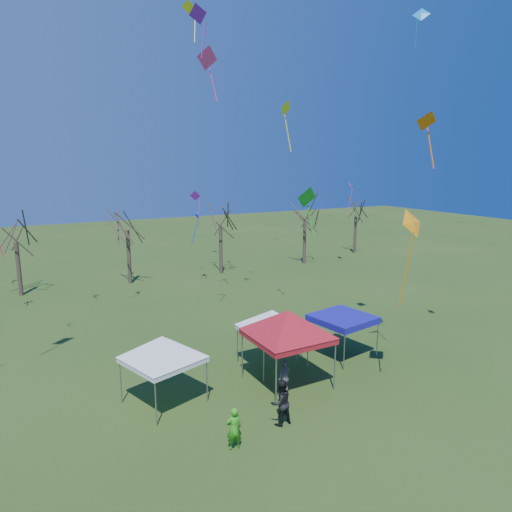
{
  "coord_description": "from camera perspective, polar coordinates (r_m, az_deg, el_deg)",
  "views": [
    {
      "loc": [
        -10.59,
        -14.38,
        10.13
      ],
      "look_at": [
        -1.39,
        3.0,
        6.14
      ],
      "focal_mm": 32.0,
      "sensor_mm": 36.0,
      "label": 1
    }
  ],
  "objects": [
    {
      "name": "kite_1",
      "position": [
        19.28,
        6.32,
        7.26
      ],
      "size": [
        1.05,
        0.62,
        2.26
      ],
      "rotation": [
        0.0,
        0.0,
        3.25
      ],
      "color": "green",
      "rests_on": "ground"
    },
    {
      "name": "ground",
      "position": [
        20.54,
        7.75,
        -18.19
      ],
      "size": [
        140.0,
        140.0,
        0.0
      ],
      "primitive_type": "plane",
      "color": "#294917",
      "rests_on": "ground"
    },
    {
      "name": "tree_4",
      "position": [
        46.51,
        6.18,
        6.39
      ],
      "size": [
        3.58,
        3.58,
        7.89
      ],
      "color": "#3D2D21",
      "rests_on": "ground"
    },
    {
      "name": "person_dark",
      "position": [
        18.82,
        3.1,
        -17.81
      ],
      "size": [
        0.95,
        0.76,
        1.86
      ],
      "primitive_type": "imported",
      "rotation": [
        0.0,
        0.0,
        3.21
      ],
      "color": "black",
      "rests_on": "ground"
    },
    {
      "name": "kite_17",
      "position": [
        28.76,
        3.69,
        17.87
      ],
      "size": [
        1.08,
        0.79,
        3.05
      ],
      "rotation": [
        0.0,
        0.0,
        3.54
      ],
      "color": "#FEFD1A",
      "rests_on": "ground"
    },
    {
      "name": "kite_24",
      "position": [
        26.11,
        -7.22,
        27.76
      ],
      "size": [
        1.07,
        1.14,
        2.68
      ],
      "rotation": [
        0.0,
        0.0,
        2.26
      ],
      "color": "purple",
      "rests_on": "ground"
    },
    {
      "name": "kite_12",
      "position": [
        45.62,
        11.75,
        8.53
      ],
      "size": [
        1.04,
        1.07,
        3.05
      ],
      "rotation": [
        0.0,
        0.0,
        0.84
      ],
      "color": "#D22E6D",
      "rests_on": "ground"
    },
    {
      "name": "kite_5",
      "position": [
        19.97,
        18.97,
        3.79
      ],
      "size": [
        1.44,
        1.0,
        4.26
      ],
      "rotation": [
        0.0,
        0.0,
        0.21
      ],
      "color": "orange",
      "rests_on": "ground"
    },
    {
      "name": "tent_red",
      "position": [
        20.96,
        4.0,
        -7.43
      ],
      "size": [
        4.7,
        4.7,
        4.15
      ],
      "rotation": [
        0.0,
        0.0,
        0.02
      ],
      "color": "gray",
      "rests_on": "ground"
    },
    {
      "name": "tree_2",
      "position": [
        39.81,
        -15.91,
        5.51
      ],
      "size": [
        3.71,
        3.71,
        8.18
      ],
      "color": "#3D2D21",
      "rests_on": "ground"
    },
    {
      "name": "tent_blue",
      "position": [
        24.86,
        10.78,
        -7.74
      ],
      "size": [
        3.25,
        3.25,
        2.21
      ],
      "rotation": [
        0.0,
        0.0,
        0.17
      ],
      "color": "gray",
      "rests_on": "ground"
    },
    {
      "name": "tree_5",
      "position": [
        53.22,
        12.45,
        6.47
      ],
      "size": [
        3.39,
        3.39,
        7.46
      ],
      "color": "#3D2D21",
      "rests_on": "ground"
    },
    {
      "name": "kite_22",
      "position": [
        38.18,
        -7.32,
        5.01
      ],
      "size": [
        1.03,
        0.97,
        2.85
      ],
      "rotation": [
        0.0,
        0.0,
        0.61
      ],
      "color": "blue",
      "rests_on": "ground"
    },
    {
      "name": "tent_white_west",
      "position": [
        19.91,
        -11.65,
        -10.35
      ],
      "size": [
        3.74,
        3.74,
        3.48
      ],
      "rotation": [
        0.0,
        0.0,
        0.32
      ],
      "color": "gray",
      "rests_on": "ground"
    },
    {
      "name": "kite_27",
      "position": [
        21.19,
        20.51,
        15.48
      ],
      "size": [
        1.11,
        0.87,
        2.41
      ],
      "rotation": [
        0.0,
        0.0,
        2.95
      ],
      "color": "orange",
      "rests_on": "ground"
    },
    {
      "name": "kite_19",
      "position": [
        37.0,
        -7.58,
        7.41
      ],
      "size": [
        0.92,
        0.79,
        2.3
      ],
      "rotation": [
        0.0,
        0.0,
        2.6
      ],
      "color": "purple",
      "rests_on": "ground"
    },
    {
      "name": "person_green",
      "position": [
        17.51,
        -2.77,
        -20.72
      ],
      "size": [
        0.61,
        0.43,
        1.6
      ],
      "primitive_type": "imported",
      "rotation": [
        0.0,
        0.0,
        3.07
      ],
      "color": "green",
      "rests_on": "ground"
    },
    {
      "name": "kite_25",
      "position": [
        24.82,
        19.95,
        26.49
      ],
      "size": [
        0.92,
        0.94,
        1.77
      ],
      "rotation": [
        0.0,
        0.0,
        5.45
      ],
      "color": "#1587E0",
      "rests_on": "ground"
    },
    {
      "name": "kite_26",
      "position": [
        36.8,
        -8.42,
        28.37
      ],
      "size": [
        1.17,
        1.09,
        2.89
      ],
      "rotation": [
        0.0,
        0.0,
        2.67
      ],
      "color": "#FFFC1A",
      "rests_on": "ground"
    },
    {
      "name": "tent_white_mid",
      "position": [
        22.91,
        2.05,
        -7.25
      ],
      "size": [
        3.9,
        3.9,
        3.44
      ],
      "rotation": [
        0.0,
        0.0,
        0.05
      ],
      "color": "gray",
      "rests_on": "ground"
    },
    {
      "name": "person_grey",
      "position": [
        20.84,
        3.6,
        -14.98
      ],
      "size": [
        1.08,
        0.82,
        1.7
      ],
      "primitive_type": "imported",
      "rotation": [
        0.0,
        0.0,
        3.6
      ],
      "color": "slate",
      "rests_on": "ground"
    },
    {
      "name": "tree_1",
      "position": [
        39.27,
        -28.03,
        3.79
      ],
      "size": [
        3.42,
        3.42,
        7.54
      ],
      "color": "#3D2D21",
      "rests_on": "ground"
    },
    {
      "name": "tree_3",
      "position": [
        42.07,
        -4.5,
        5.92
      ],
      "size": [
        3.59,
        3.59,
        7.91
      ],
      "color": "#3D2D21",
      "rests_on": "ground"
    },
    {
      "name": "kite_11",
      "position": [
        30.84,
        -6.17,
        23.37
      ],
      "size": [
        1.6,
        1.0,
        3.32
      ],
      "rotation": [
        0.0,
        0.0,
        3.34
      ],
      "color": "#F13576",
      "rests_on": "ground"
    }
  ]
}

